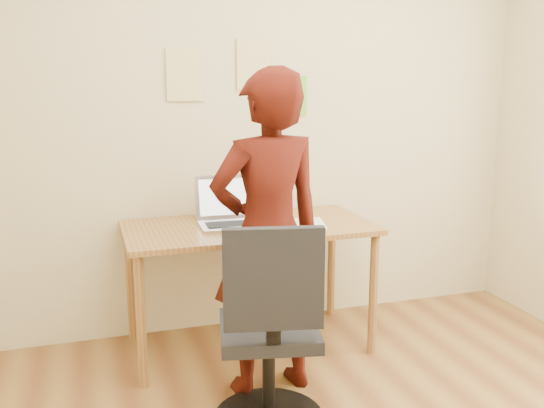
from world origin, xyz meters
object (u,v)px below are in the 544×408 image
object	(u,v)px
laptop	(231,215)
person	(268,235)
desk	(249,240)
office_chair	(270,343)
phone	(280,231)

from	to	relation	value
laptop	person	distance (m)	0.55
laptop	person	xyz separation A→B (m)	(0.05, -0.55, 0.02)
desk	office_chair	bearing A→B (deg)	-99.44
laptop	office_chair	bearing A→B (deg)	-90.99
desk	person	distance (m)	0.52
laptop	office_chair	size ratio (longest dim) A/B	0.39
phone	office_chair	distance (m)	0.79
laptop	phone	world-z (taller)	laptop
laptop	person	world-z (taller)	person
laptop	office_chair	xyz separation A→B (m)	(-0.05, -0.91, -0.37)
phone	office_chair	size ratio (longest dim) A/B	0.14
laptop	phone	xyz separation A→B (m)	(0.22, -0.24, -0.05)
office_chair	person	world-z (taller)	person
phone	office_chair	world-z (taller)	office_chair
office_chair	person	size ratio (longest dim) A/B	0.61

